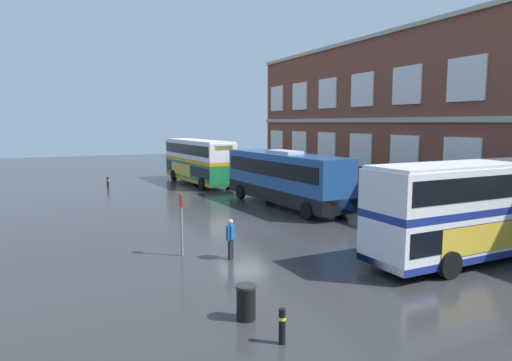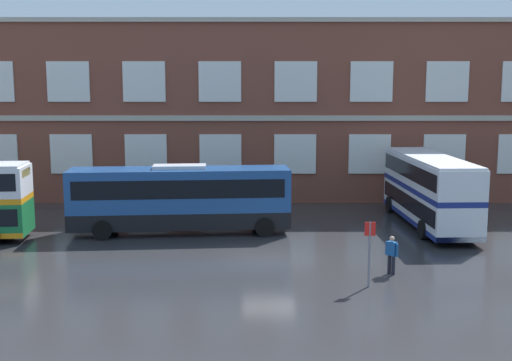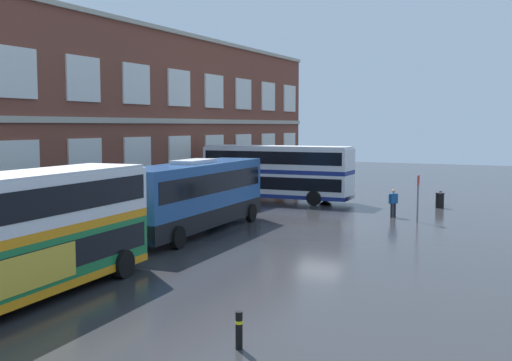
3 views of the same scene
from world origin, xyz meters
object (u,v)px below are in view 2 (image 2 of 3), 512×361
(double_decker_middle, at_px, (429,189))
(touring_coach, at_px, (180,199))
(waiting_passenger, at_px, (392,253))
(bus_stand_flag, at_px, (369,248))

(double_decker_middle, distance_m, touring_coach, 14.32)
(double_decker_middle, height_order, waiting_passenger, double_decker_middle)
(double_decker_middle, distance_m, waiting_passenger, 10.60)
(touring_coach, xyz_separation_m, bus_stand_flag, (8.77, -9.57, -0.27))
(touring_coach, bearing_deg, double_decker_middle, 7.44)
(waiting_passenger, relative_size, bus_stand_flag, 0.63)
(touring_coach, bearing_deg, waiting_passenger, -37.89)
(double_decker_middle, height_order, bus_stand_flag, double_decker_middle)
(double_decker_middle, distance_m, bus_stand_flag, 12.66)
(touring_coach, relative_size, bus_stand_flag, 4.51)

